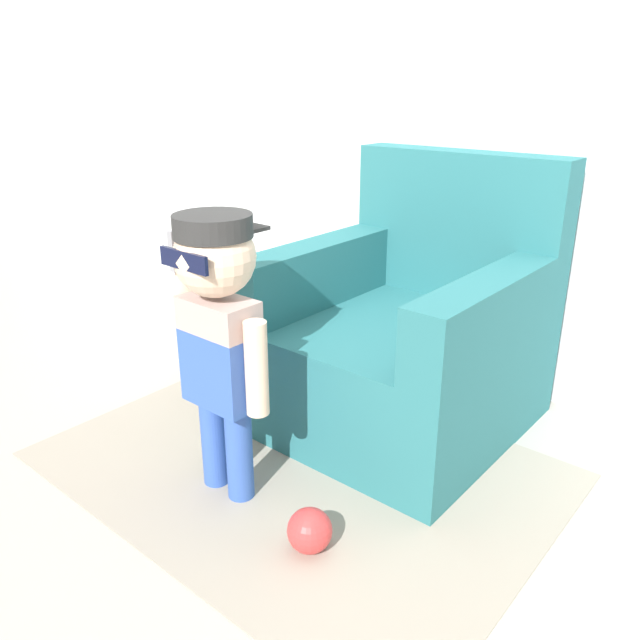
{
  "coord_description": "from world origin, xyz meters",
  "views": [
    {
      "loc": [
        1.29,
        -1.77,
        1.34
      ],
      "look_at": [
        -0.03,
        -0.18,
        0.54
      ],
      "focal_mm": 35.0,
      "sensor_mm": 36.0,
      "label": 1
    }
  ],
  "objects_px": {
    "armchair": "(407,338)",
    "person_child": "(219,316)",
    "side_table": "(245,324)",
    "toy_ball": "(310,530)"
  },
  "relations": [
    {
      "from": "armchair",
      "to": "person_child",
      "type": "distance_m",
      "value": 0.9
    },
    {
      "from": "side_table",
      "to": "toy_ball",
      "type": "relative_size",
      "value": 3.05
    },
    {
      "from": "armchair",
      "to": "side_table",
      "type": "bearing_deg",
      "value": -169.03
    },
    {
      "from": "person_child",
      "to": "toy_ball",
      "type": "distance_m",
      "value": 0.71
    },
    {
      "from": "side_table",
      "to": "toy_ball",
      "type": "height_order",
      "value": "side_table"
    },
    {
      "from": "side_table",
      "to": "person_child",
      "type": "bearing_deg",
      "value": -47.56
    },
    {
      "from": "armchair",
      "to": "side_table",
      "type": "distance_m",
      "value": 0.82
    },
    {
      "from": "armchair",
      "to": "side_table",
      "type": "height_order",
      "value": "armchair"
    },
    {
      "from": "side_table",
      "to": "toy_ball",
      "type": "bearing_deg",
      "value": -35.07
    },
    {
      "from": "person_child",
      "to": "side_table",
      "type": "height_order",
      "value": "person_child"
    }
  ]
}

